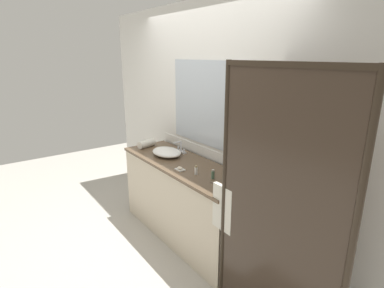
% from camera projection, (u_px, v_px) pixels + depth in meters
% --- Properties ---
extents(ground_plane, '(8.00, 8.00, 0.00)m').
position_uv_depth(ground_plane, '(184.00, 235.00, 3.57)').
color(ground_plane, '#B7B2A8').
extents(wall_back_with_mirror, '(4.40, 0.06, 2.60)m').
position_uv_depth(wall_back_with_mirror, '(209.00, 123.00, 3.40)').
color(wall_back_with_mirror, silver).
rests_on(wall_back_with_mirror, ground_plane).
extents(vanity_cabinet, '(1.80, 0.58, 0.90)m').
position_uv_depth(vanity_cabinet, '(185.00, 200.00, 3.45)').
color(vanity_cabinet, beige).
rests_on(vanity_cabinet, ground_plane).
extents(shower_enclosure, '(1.20, 0.59, 2.00)m').
position_uv_depth(shower_enclosure, '(263.00, 202.00, 2.20)').
color(shower_enclosure, '#2D2319').
rests_on(shower_enclosure, ground_plane).
extents(sink_basin, '(0.41, 0.30, 0.08)m').
position_uv_depth(sink_basin, '(167.00, 152.00, 3.55)').
color(sink_basin, white).
rests_on(sink_basin, vanity_cabinet).
extents(faucet, '(0.17, 0.12, 0.14)m').
position_uv_depth(faucet, '(181.00, 149.00, 3.66)').
color(faucet, silver).
rests_on(faucet, vanity_cabinet).
extents(soap_dish, '(0.10, 0.07, 0.04)m').
position_uv_depth(soap_dish, '(180.00, 169.00, 3.11)').
color(soap_dish, silver).
rests_on(soap_dish, vanity_cabinet).
extents(amenity_bottle_shampoo, '(0.03, 0.03, 0.09)m').
position_uv_depth(amenity_bottle_shampoo, '(213.00, 174.00, 2.89)').
color(amenity_bottle_shampoo, '#4C7056').
rests_on(amenity_bottle_shampoo, vanity_cabinet).
extents(amenity_bottle_body_wash, '(0.03, 0.03, 0.09)m').
position_uv_depth(amenity_bottle_body_wash, '(196.00, 170.00, 2.99)').
color(amenity_bottle_body_wash, white).
rests_on(amenity_bottle_body_wash, vanity_cabinet).
extents(rolled_towel_near_edge, '(0.14, 0.25, 0.09)m').
position_uv_depth(rolled_towel_near_edge, '(147.00, 144.00, 3.87)').
color(rolled_towel_near_edge, silver).
rests_on(rolled_towel_near_edge, vanity_cabinet).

